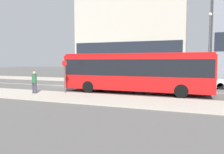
{
  "coord_description": "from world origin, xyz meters",
  "views": [
    {
      "loc": [
        11.51,
        -19.41,
        2.59
      ],
      "look_at": [
        5.06,
        -2.12,
        1.23
      ],
      "focal_mm": 35.0,
      "sensor_mm": 36.0,
      "label": 1
    }
  ],
  "objects_px": {
    "city_bus": "(135,70)",
    "bus_stop_sign": "(65,74)",
    "parked_car_0": "(203,81)",
    "pedestrian_near_stop": "(34,81)",
    "street_lamp": "(209,41)"
  },
  "relations": [
    {
      "from": "parked_car_0",
      "to": "bus_stop_sign",
      "type": "bearing_deg",
      "value": -140.57
    },
    {
      "from": "parked_car_0",
      "to": "bus_stop_sign",
      "type": "xyz_separation_m",
      "value": [
        -10.15,
        -8.35,
        0.97
      ]
    },
    {
      "from": "parked_car_0",
      "to": "pedestrian_near_stop",
      "type": "height_order",
      "value": "pedestrian_near_stop"
    },
    {
      "from": "city_bus",
      "to": "bus_stop_sign",
      "type": "relative_size",
      "value": 4.59
    },
    {
      "from": "pedestrian_near_stop",
      "to": "parked_car_0",
      "type": "bearing_deg",
      "value": -154.31
    },
    {
      "from": "bus_stop_sign",
      "to": "city_bus",
      "type": "bearing_deg",
      "value": 27.98
    },
    {
      "from": "city_bus",
      "to": "street_lamp",
      "type": "relative_size",
      "value": 1.58
    },
    {
      "from": "pedestrian_near_stop",
      "to": "city_bus",
      "type": "bearing_deg",
      "value": -164.14
    },
    {
      "from": "bus_stop_sign",
      "to": "street_lamp",
      "type": "xyz_separation_m",
      "value": [
        10.73,
        10.55,
        2.99
      ]
    },
    {
      "from": "city_bus",
      "to": "pedestrian_near_stop",
      "type": "xyz_separation_m",
      "value": [
        -6.9,
        -3.64,
        -0.75
      ]
    },
    {
      "from": "city_bus",
      "to": "pedestrian_near_stop",
      "type": "height_order",
      "value": "city_bus"
    },
    {
      "from": "city_bus",
      "to": "street_lamp",
      "type": "bearing_deg",
      "value": 55.03
    },
    {
      "from": "pedestrian_near_stop",
      "to": "bus_stop_sign",
      "type": "height_order",
      "value": "bus_stop_sign"
    },
    {
      "from": "parked_car_0",
      "to": "bus_stop_sign",
      "type": "distance_m",
      "value": 13.18
    },
    {
      "from": "city_bus",
      "to": "street_lamp",
      "type": "xyz_separation_m",
      "value": [
        5.86,
        7.96,
        2.78
      ]
    }
  ]
}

